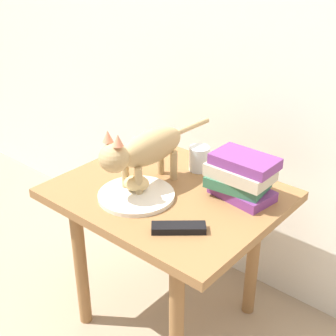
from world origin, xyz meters
TOP-DOWN VIEW (x-y plane):
  - ground_plane at (0.00, 0.00)m, footprint 6.00×6.00m
  - side_table at (0.00, 0.00)m, footprint 0.69×0.56m
  - plate at (-0.05, -0.10)m, footprint 0.24×0.24m
  - bread_roll at (-0.06, -0.08)m, footprint 0.10×0.09m
  - cat at (-0.07, -0.03)m, footprint 0.10×0.48m
  - book_stack at (0.19, 0.12)m, footprint 0.21×0.15m
  - candle_jar at (-0.01, 0.18)m, footprint 0.07×0.07m
  - tv_remote at (0.17, -0.15)m, footprint 0.14×0.13m

SIDE VIEW (x-z plane):
  - ground_plane at x=0.00m, z-range 0.00..0.00m
  - side_table at x=0.00m, z-range 0.18..0.71m
  - plate at x=-0.05m, z-range 0.53..0.54m
  - tv_remote at x=0.17m, z-range 0.53..0.55m
  - candle_jar at x=-0.01m, z-range 0.52..0.61m
  - bread_roll at x=-0.06m, z-range 0.54..0.59m
  - book_stack at x=0.19m, z-range 0.53..0.67m
  - cat at x=-0.07m, z-range 0.55..0.77m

